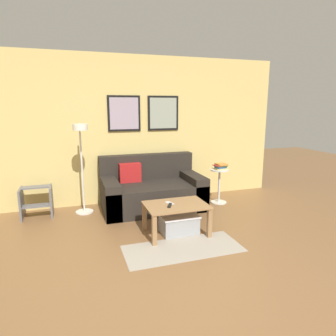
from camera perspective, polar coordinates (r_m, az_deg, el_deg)
The scene contains 12 objects.
ground_plane at distance 2.87m, azimuth 6.48°, elevation -24.75°, with size 16.00×16.00×0.00m, color brown.
wall_back at distance 5.32m, azimuth -7.39°, elevation 7.17°, with size 5.60×0.09×2.55m.
area_rug at distance 3.77m, azimuth 2.87°, elevation -15.05°, with size 1.44×0.62×0.01m, color #A39989.
couch at distance 5.08m, azimuth -3.19°, elevation -4.34°, with size 1.66×0.96×0.87m.
coffee_table at distance 4.05m, azimuth 1.54°, elevation -8.00°, with size 0.83×0.58×0.41m.
storage_bin at distance 4.14m, azimuth 2.09°, elevation -10.54°, with size 0.51×0.36×0.26m.
floor_lamp at distance 4.73m, azimuth -16.15°, elevation 2.44°, with size 0.28×0.49×1.44m.
side_table at distance 5.37m, azimuth 9.72°, elevation -2.82°, with size 0.33×0.33×0.61m.
book_stack at distance 5.31m, azimuth 10.01°, elevation 0.34°, with size 0.24×0.21×0.10m.
remote_control at distance 3.96m, azimuth 0.32°, elevation -7.13°, with size 0.04×0.15×0.02m, color black.
cell_phone at distance 4.07m, azimuth 0.27°, elevation -6.68°, with size 0.07×0.14×0.01m, color silver.
step_stool at distance 5.09m, azimuth -23.74°, elevation -5.76°, with size 0.46×0.37×0.47m.
Camera 1 is at (-0.99, -2.08, 1.71)m, focal length 32.00 mm.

